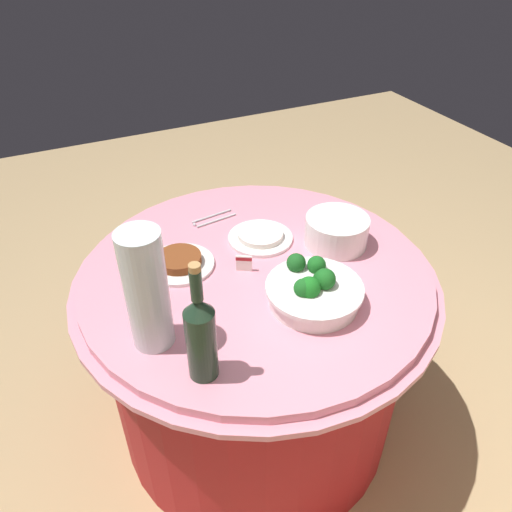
% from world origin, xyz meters
% --- Properties ---
extents(ground_plane, '(6.00, 6.00, 0.00)m').
position_xyz_m(ground_plane, '(0.00, 0.00, 0.00)').
color(ground_plane, tan).
extents(buffet_table, '(1.16, 1.16, 0.74)m').
position_xyz_m(buffet_table, '(0.00, 0.00, 0.38)').
color(buffet_table, maroon).
rests_on(buffet_table, ground_plane).
extents(broccoli_bowl, '(0.28, 0.28, 0.11)m').
position_xyz_m(broccoli_bowl, '(-0.08, 0.21, 0.78)').
color(broccoli_bowl, white).
rests_on(broccoli_bowl, buffet_table).
extents(plate_stack, '(0.21, 0.21, 0.10)m').
position_xyz_m(plate_stack, '(-0.30, -0.01, 0.79)').
color(plate_stack, white).
rests_on(plate_stack, buffet_table).
extents(wine_bottle, '(0.07, 0.07, 0.34)m').
position_xyz_m(wine_bottle, '(0.30, 0.32, 0.87)').
color(wine_bottle, '#1D3423').
rests_on(wine_bottle, buffet_table).
extents(decorative_fruit_vase, '(0.11, 0.11, 0.34)m').
position_xyz_m(decorative_fruit_vase, '(0.37, 0.16, 0.90)').
color(decorative_fruit_vase, silver).
rests_on(decorative_fruit_vase, buffet_table).
extents(serving_tongs, '(0.17, 0.06, 0.01)m').
position_xyz_m(serving_tongs, '(0.02, -0.33, 0.74)').
color(serving_tongs, silver).
rests_on(serving_tongs, buffet_table).
extents(food_plate_rice, '(0.22, 0.22, 0.03)m').
position_xyz_m(food_plate_rice, '(-0.08, -0.14, 0.75)').
color(food_plate_rice, white).
rests_on(food_plate_rice, buffet_table).
extents(food_plate_stir_fry, '(0.22, 0.22, 0.04)m').
position_xyz_m(food_plate_stir_fry, '(0.21, -0.12, 0.76)').
color(food_plate_stir_fry, white).
rests_on(food_plate_stir_fry, buffet_table).
extents(label_placard_front, '(0.05, 0.03, 0.05)m').
position_xyz_m(label_placard_front, '(0.04, -0.01, 0.77)').
color(label_placard_front, white).
rests_on(label_placard_front, buffet_table).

